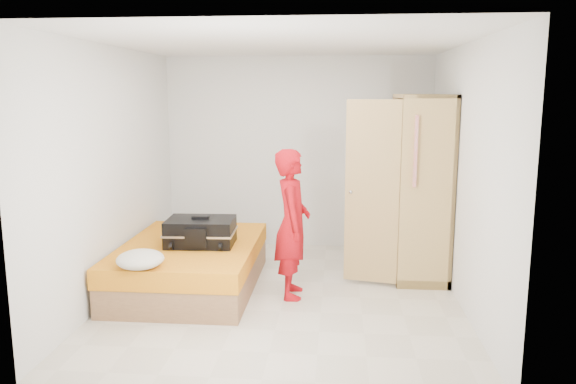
# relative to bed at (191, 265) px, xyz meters

# --- Properties ---
(room) EXTENTS (4.00, 4.02, 2.60)m
(room) POSITION_rel_bed_xyz_m (1.05, -0.17, 1.05)
(room) COLOR beige
(room) RESTS_ON ground
(bed) EXTENTS (1.42, 2.02, 0.50)m
(bed) POSITION_rel_bed_xyz_m (0.00, 0.00, 0.00)
(bed) COLOR #986C45
(bed) RESTS_ON ground
(wardrobe) EXTENTS (1.16, 1.20, 2.10)m
(wardrobe) POSITION_rel_bed_xyz_m (2.50, 0.69, 0.75)
(wardrobe) COLOR #D7B769
(wardrobe) RESTS_ON ground
(person) EXTENTS (0.41, 0.59, 1.56)m
(person) POSITION_rel_bed_xyz_m (1.13, -0.16, 0.53)
(person) COLOR red
(person) RESTS_ON ground
(suitcase) EXTENTS (0.75, 0.57, 0.31)m
(suitcase) POSITION_rel_bed_xyz_m (0.13, -0.05, 0.39)
(suitcase) COLOR black
(suitcase) RESTS_ON bed
(round_cushion) EXTENTS (0.44, 0.44, 0.17)m
(round_cushion) POSITION_rel_bed_xyz_m (-0.23, -0.90, 0.33)
(round_cushion) COLOR beige
(round_cushion) RESTS_ON bed
(pillow) EXTENTS (0.61, 0.40, 0.10)m
(pillow) POSITION_rel_bed_xyz_m (-0.01, 0.85, 0.30)
(pillow) COLOR beige
(pillow) RESTS_ON bed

